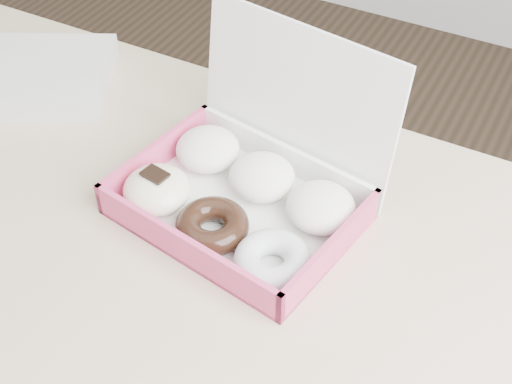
% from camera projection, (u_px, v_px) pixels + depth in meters
% --- Properties ---
extents(table, '(1.20, 0.80, 0.75)m').
position_uv_depth(table, '(121.00, 268.00, 1.03)').
color(table, tan).
rests_on(table, ground).
extents(donut_box, '(0.35, 0.32, 0.23)m').
position_uv_depth(donut_box, '(244.00, 188.00, 0.98)').
color(donut_box, white).
rests_on(donut_box, table).
extents(newspapers, '(0.33, 0.30, 0.04)m').
position_uv_depth(newspapers, '(32.00, 76.00, 1.21)').
color(newspapers, white).
rests_on(newspapers, table).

